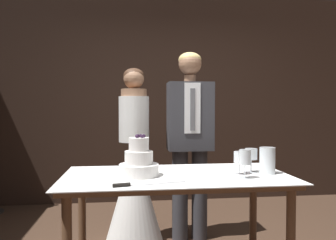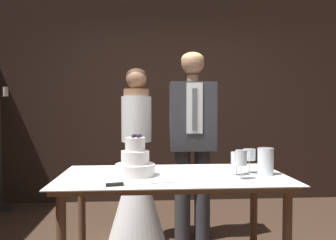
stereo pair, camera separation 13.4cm
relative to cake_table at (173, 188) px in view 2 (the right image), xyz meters
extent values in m
cube|color=black|center=(0.15, 2.30, 0.68)|extent=(5.52, 0.12, 2.79)
cylinder|color=brown|center=(-0.66, 0.30, -0.33)|extent=(0.06, 0.06, 0.76)
cylinder|color=brown|center=(0.66, 0.30, -0.33)|extent=(0.06, 0.06, 0.76)
cube|color=brown|center=(0.00, 0.00, 0.07)|extent=(1.44, 0.72, 0.03)
cube|color=white|center=(0.00, 0.00, 0.09)|extent=(1.50, 0.78, 0.01)
cylinder|color=white|center=(-0.25, -0.02, 0.13)|extent=(0.26, 0.26, 0.08)
cylinder|color=white|center=(-0.25, -0.02, 0.21)|extent=(0.18, 0.18, 0.09)
cylinder|color=white|center=(-0.25, -0.02, 0.30)|extent=(0.13, 0.13, 0.09)
sphere|color=#2D1933|center=(-0.22, -0.01, 0.35)|extent=(0.02, 0.02, 0.02)
sphere|color=#2D1933|center=(-0.24, 0.01, 0.35)|extent=(0.02, 0.02, 0.02)
sphere|color=#2D1933|center=(-0.26, 0.01, 0.35)|extent=(0.02, 0.02, 0.02)
sphere|color=#2D1933|center=(-0.26, -0.02, 0.35)|extent=(0.02, 0.02, 0.02)
sphere|color=#2D1933|center=(-0.26, -0.04, 0.35)|extent=(0.02, 0.02, 0.02)
sphere|color=#2D1933|center=(-0.23, -0.04, 0.35)|extent=(0.02, 0.02, 0.02)
cube|color=silver|center=(-0.14, -0.26, 0.10)|extent=(0.33, 0.10, 0.00)
cylinder|color=black|center=(-0.36, -0.31, 0.10)|extent=(0.10, 0.04, 0.02)
cylinder|color=silver|center=(0.42, -0.05, 0.10)|extent=(0.07, 0.07, 0.00)
cylinder|color=silver|center=(0.42, -0.05, 0.14)|extent=(0.01, 0.01, 0.08)
cylinder|color=silver|center=(0.42, -0.05, 0.21)|extent=(0.07, 0.07, 0.08)
cylinder|color=maroon|center=(0.42, -0.05, 0.18)|extent=(0.06, 0.06, 0.02)
cylinder|color=silver|center=(0.41, -0.17, 0.10)|extent=(0.07, 0.07, 0.00)
cylinder|color=silver|center=(0.41, -0.17, 0.14)|extent=(0.01, 0.01, 0.08)
cylinder|color=silver|center=(0.41, -0.17, 0.23)|extent=(0.07, 0.07, 0.09)
cylinder|color=silver|center=(0.53, 0.01, 0.10)|extent=(0.08, 0.08, 0.00)
cylinder|color=silver|center=(0.53, 0.01, 0.14)|extent=(0.01, 0.01, 0.09)
cylinder|color=silver|center=(0.53, 0.01, 0.22)|extent=(0.08, 0.08, 0.08)
cylinder|color=maroon|center=(0.53, 0.01, 0.20)|extent=(0.07, 0.07, 0.03)
cylinder|color=silver|center=(0.62, -0.04, 0.18)|extent=(0.11, 0.11, 0.18)
cylinder|color=beige|center=(0.62, -0.04, 0.13)|extent=(0.05, 0.05, 0.08)
sphere|color=#F9CC4C|center=(0.62, -0.04, 0.19)|extent=(0.02, 0.02, 0.02)
cone|color=white|center=(-0.26, 0.90, -0.24)|extent=(0.54, 0.54, 0.94)
cylinder|color=white|center=(-0.26, 0.90, 0.44)|extent=(0.28, 0.28, 0.42)
cylinder|color=#A37556|center=(-0.26, 0.90, 0.68)|extent=(0.24, 0.24, 0.07)
sphere|color=#A37556|center=(-0.26, 0.90, 0.81)|extent=(0.19, 0.19, 0.19)
ellipsoid|color=#472D1E|center=(-0.26, 0.92, 0.84)|extent=(0.19, 0.19, 0.14)
cylinder|color=#38383D|center=(0.17, 0.90, -0.29)|extent=(0.15, 0.15, 0.86)
cylinder|color=#38383D|center=(0.36, 0.90, -0.29)|extent=(0.15, 0.15, 0.86)
cube|color=#38383D|center=(0.26, 0.90, 0.46)|extent=(0.42, 0.24, 0.64)
cube|color=white|center=(0.26, 0.78, 0.54)|extent=(0.15, 0.01, 0.46)
cube|color=slate|center=(0.26, 0.77, 0.53)|extent=(0.04, 0.01, 0.38)
cylinder|color=#A37556|center=(0.26, 0.90, 0.82)|extent=(0.11, 0.11, 0.07)
sphere|color=#A37556|center=(0.26, 0.90, 0.96)|extent=(0.22, 0.22, 0.22)
ellipsoid|color=#D6B770|center=(0.26, 0.91, 1.00)|extent=(0.22, 0.22, 0.14)
cylinder|color=black|center=(-1.95, 1.95, -0.70)|extent=(0.28, 0.28, 0.02)
cylinder|color=black|center=(-1.95, 1.95, -0.01)|extent=(0.03, 0.03, 1.37)
cylinder|color=beige|center=(-1.88, 1.95, 0.74)|extent=(0.06, 0.06, 0.12)
camera|label=1|loc=(-0.32, -2.15, 0.53)|focal=35.00mm
camera|label=2|loc=(-0.18, -2.17, 0.53)|focal=35.00mm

